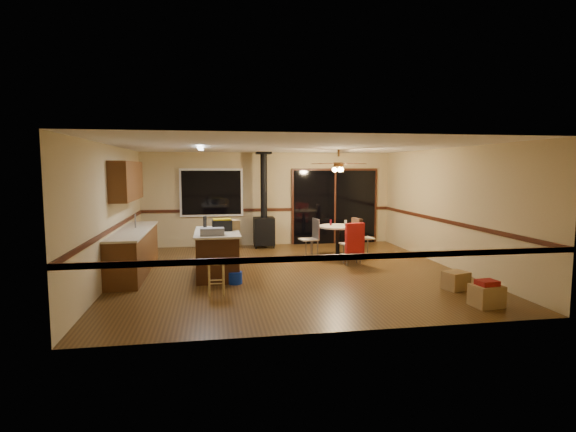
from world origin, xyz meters
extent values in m
plane|color=#4B3014|center=(0.00, 0.00, 0.00)|extent=(7.00, 7.00, 0.00)
plane|color=silver|center=(0.00, 0.00, 2.60)|extent=(7.00, 7.00, 0.00)
plane|color=tan|center=(0.00, 3.50, 1.30)|extent=(7.00, 0.00, 7.00)
plane|color=tan|center=(0.00, -3.50, 1.30)|extent=(7.00, 0.00, 7.00)
plane|color=tan|center=(-3.50, 0.00, 1.30)|extent=(0.00, 7.00, 7.00)
plane|color=tan|center=(3.50, 0.00, 1.30)|extent=(0.00, 7.00, 7.00)
cube|color=black|center=(-1.60, 3.45, 1.50)|extent=(1.72, 0.10, 1.32)
cube|color=black|center=(1.90, 3.45, 1.05)|extent=(2.52, 0.10, 2.10)
cube|color=#573116|center=(-3.20, 0.50, 0.43)|extent=(0.60, 3.00, 0.86)
cube|color=beige|center=(-3.20, 0.50, 0.88)|extent=(0.64, 3.04, 0.04)
cube|color=#573116|center=(-3.33, 0.70, 1.90)|extent=(0.35, 2.00, 0.80)
cube|color=#391E0E|center=(-1.50, 0.00, 0.43)|extent=(0.80, 1.60, 0.86)
cube|color=beige|center=(-1.50, 0.00, 0.88)|extent=(0.88, 1.68, 0.04)
cube|color=black|center=(-0.20, 3.05, 0.46)|extent=(0.55, 0.50, 0.75)
cylinder|color=black|center=(-0.20, 3.05, 1.71)|extent=(0.18, 0.18, 1.77)
cylinder|color=brown|center=(1.40, 1.35, 2.25)|extent=(0.24, 0.24, 0.10)
cylinder|color=brown|center=(1.40, 1.35, 2.52)|extent=(0.05, 0.05, 0.16)
sphere|color=#FFD88C|center=(1.40, 1.35, 2.13)|extent=(0.16, 0.16, 0.16)
cube|color=white|center=(-1.80, 0.30, 2.56)|extent=(0.10, 1.20, 0.04)
cube|color=slate|center=(-1.60, -0.55, 0.97)|extent=(0.46, 0.27, 0.14)
cube|color=black|center=(-1.40, 0.02, 1.01)|extent=(0.41, 0.23, 0.22)
cube|color=gold|center=(-1.40, 0.02, 1.13)|extent=(0.36, 0.20, 0.03)
cube|color=olive|center=(-1.19, 0.19, 1.00)|extent=(0.31, 0.36, 0.20)
cylinder|color=black|center=(-1.74, 0.33, 1.03)|extent=(0.10, 0.10, 0.27)
cylinder|color=#D84C8C|center=(-1.39, 0.04, 1.01)|extent=(0.08, 0.08, 0.23)
cylinder|color=white|center=(-1.39, 0.60, 0.99)|extent=(0.07, 0.07, 0.17)
cylinder|color=tan|center=(-1.54, -1.43, 0.29)|extent=(0.41, 0.41, 0.59)
cylinder|color=#0D2DB6|center=(-1.19, -0.74, 0.11)|extent=(0.35, 0.35, 0.23)
cylinder|color=black|center=(1.40, 1.35, 0.02)|extent=(0.59, 0.59, 0.04)
cylinder|color=black|center=(1.40, 1.35, 0.39)|extent=(0.10, 0.10, 0.70)
cylinder|color=beige|center=(1.40, 1.35, 0.76)|extent=(0.94, 0.94, 0.04)
cylinder|color=#590C14|center=(1.25, 1.45, 0.85)|extent=(0.07, 0.07, 0.15)
cylinder|color=beige|center=(1.58, 1.30, 0.85)|extent=(0.06, 0.06, 0.14)
cube|color=tan|center=(0.70, 1.45, 0.45)|extent=(0.46, 0.46, 0.03)
cube|color=slate|center=(0.89, 1.48, 0.70)|extent=(0.09, 0.40, 0.50)
cube|color=tan|center=(1.50, 0.65, 0.45)|extent=(0.46, 0.46, 0.03)
cube|color=slate|center=(1.53, 0.46, 0.70)|extent=(0.40, 0.10, 0.50)
cube|color=red|center=(1.53, 0.44, 0.60)|extent=(0.45, 0.17, 0.70)
cube|color=tan|center=(2.10, 1.40, 0.45)|extent=(0.45, 0.45, 0.03)
cube|color=slate|center=(1.91, 1.38, 0.70)|extent=(0.08, 0.40, 0.50)
cube|color=#311D12|center=(1.89, 1.37, 0.60)|extent=(0.16, 0.45, 0.70)
cube|color=olive|center=(-1.22, 3.07, 0.22)|extent=(0.61, 0.51, 0.45)
cube|color=olive|center=(2.64, -2.80, 0.17)|extent=(0.48, 0.42, 0.34)
cube|color=olive|center=(2.69, -1.80, 0.16)|extent=(0.47, 0.43, 0.32)
cube|color=maroon|center=(2.64, -2.80, 0.38)|extent=(0.33, 0.28, 0.08)
camera|label=1|loc=(-1.58, -9.04, 2.15)|focal=28.00mm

